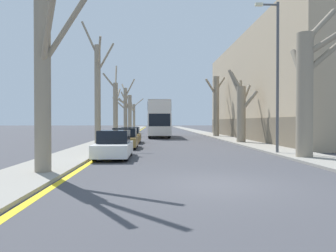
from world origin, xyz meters
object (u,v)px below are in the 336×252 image
street_tree_right_2 (216,105)px  lamp_post (276,70)px  double_decker_bus (159,117)px  parked_car_2 (131,135)px  parked_car_1 (125,139)px  street_tree_left_3 (125,109)px  street_tree_left_5 (134,115)px  street_tree_left_4 (129,112)px  street_tree_left_1 (98,91)px  parked_car_0 (114,145)px  street_tree_right_0 (306,87)px  street_tree_left_0 (45,69)px  street_tree_left_2 (115,107)px  street_tree_right_1 (241,109)px

street_tree_right_2 → lamp_post: lamp_post is taller
double_decker_bus → parked_car_2: 11.36m
street_tree_right_2 → parked_car_1: bearing=-120.1°
double_decker_bus → parked_car_1: (-2.67, -16.55, -1.76)m
street_tree_left_3 → street_tree_left_5: size_ratio=1.14×
parked_car_2 → lamp_post: lamp_post is taller
street_tree_right_2 → street_tree_left_4: bearing=128.7°
street_tree_left_1 → parked_car_0: size_ratio=2.16×
street_tree_left_5 → street_tree_right_0: size_ratio=0.86×
street_tree_left_0 → street_tree_left_3: bearing=90.1°
street_tree_left_4 → street_tree_right_2: (11.90, -14.84, 0.48)m
double_decker_bus → parked_car_2: (-2.67, -10.90, -1.77)m
street_tree_left_0 → street_tree_left_2: 22.47m
street_tree_right_0 → street_tree_right_1: street_tree_right_0 is taller
street_tree_left_5 → parked_car_2: street_tree_left_5 is taller
street_tree_left_1 → street_tree_right_1: 12.62m
street_tree_right_0 → street_tree_right_2: bearing=90.0°
street_tree_right_1 → street_tree_right_2: 12.05m
street_tree_left_3 → lamp_post: (10.86, -25.74, 1.30)m
street_tree_left_4 → street_tree_left_0: bearing=-89.5°
parked_car_0 → lamp_post: (9.07, 1.53, 4.16)m
street_tree_left_1 → street_tree_left_5: (-0.12, 43.20, -0.85)m
street_tree_left_3 → parked_car_0: bearing=-86.2°
street_tree_right_1 → lamp_post: lamp_post is taller
street_tree_left_1 → lamp_post: bearing=-22.3°
parked_car_2 → street_tree_left_1: bearing=-107.3°
parked_car_0 → double_decker_bus: bearing=83.3°
street_tree_left_0 → parked_car_1: (1.73, 11.68, -3.05)m
street_tree_left_3 → street_tree_right_2: bearing=-19.7°
lamp_post → street_tree_left_5: bearing=103.0°
street_tree_left_3 → street_tree_right_0: street_tree_right_0 is taller
street_tree_left_4 → double_decker_bus: 15.88m
street_tree_left_0 → street_tree_right_0: size_ratio=1.12×
parked_car_0 → street_tree_right_2: bearing=67.1°
street_tree_left_0 → street_tree_left_5: size_ratio=1.31×
street_tree_left_2 → double_decker_bus: (4.59, 5.77, -0.94)m
street_tree_left_1 → street_tree_left_3: street_tree_left_1 is taller
street_tree_left_4 → street_tree_right_0: street_tree_right_0 is taller
street_tree_left_0 → parked_car_2: street_tree_left_0 is taller
street_tree_left_2 → parked_car_2: size_ratio=1.94×
parked_car_0 → parked_car_2: 11.97m
street_tree_right_2 → parked_car_2: bearing=-131.2°
street_tree_right_0 → street_tree_right_2: size_ratio=1.04×
parked_car_1 → street_tree_left_2: bearing=100.1°
street_tree_right_2 → parked_car_2: street_tree_right_2 is taller
parked_car_1 → double_decker_bus: bearing=80.8°
parked_car_1 → street_tree_left_5: bearing=92.6°
parked_car_0 → parked_car_1: parked_car_1 is taller
street_tree_left_5 → parked_car_0: 49.33m
street_tree_left_1 → parked_car_0: 7.12m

